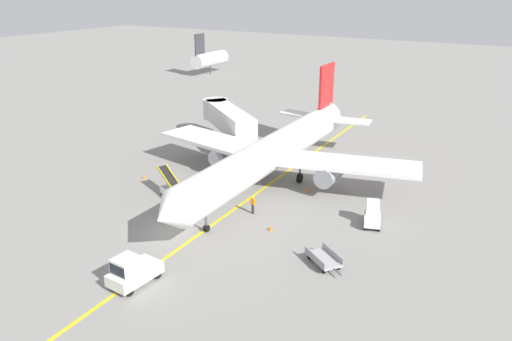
# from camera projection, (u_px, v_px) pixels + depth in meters

# --- Properties ---
(ground_plane) EXTENTS (300.00, 300.00, 0.00)m
(ground_plane) POSITION_uv_depth(u_px,v_px,m) (171.00, 233.00, 41.19)
(ground_plane) COLOR gray
(taxi_line_yellow) EXTENTS (2.60, 79.98, 0.01)m
(taxi_line_yellow) POSITION_uv_depth(u_px,v_px,m) (225.00, 216.00, 44.28)
(taxi_line_yellow) COLOR yellow
(taxi_line_yellow) RESTS_ON ground
(airliner) EXTENTS (28.60, 35.28, 10.10)m
(airliner) POSITION_uv_depth(u_px,v_px,m) (274.00, 151.00, 50.19)
(airliner) COLOR white
(airliner) RESTS_ON ground
(jet_bridge) EXTENTS (11.61, 9.84, 4.85)m
(jet_bridge) POSITION_uv_depth(u_px,v_px,m) (226.00, 117.00, 62.18)
(jet_bridge) COLOR silver
(jet_bridge) RESTS_ON ground
(pushback_tug) EXTENTS (2.17, 3.74, 2.20)m
(pushback_tug) POSITION_uv_depth(u_px,v_px,m) (132.00, 271.00, 33.94)
(pushback_tug) COLOR silver
(pushback_tug) RESTS_ON ground
(baggage_tug_near_wing) EXTENTS (1.99, 2.69, 2.10)m
(baggage_tug_near_wing) POSITION_uv_depth(u_px,v_px,m) (372.00, 215.00, 42.27)
(baggage_tug_near_wing) COLOR silver
(baggage_tug_near_wing) RESTS_ON ground
(belt_loader_forward_hold) EXTENTS (5.01, 3.43, 2.59)m
(belt_loader_forward_hold) POSITION_uv_depth(u_px,v_px,m) (174.00, 192.00, 47.27)
(belt_loader_forward_hold) COLOR silver
(belt_loader_forward_hold) RESTS_ON ground
(baggage_cart_loaded) EXTENTS (3.52, 2.90, 0.94)m
(baggage_cart_loaded) POSITION_uv_depth(u_px,v_px,m) (324.00, 259.00, 36.51)
(baggage_cart_loaded) COLOR #A5A5A8
(baggage_cart_loaded) RESTS_ON ground
(ground_crew_marshaller) EXTENTS (0.36, 0.24, 1.70)m
(ground_crew_marshaller) POSITION_uv_depth(u_px,v_px,m) (253.00, 204.00, 44.38)
(ground_crew_marshaller) COLOR #26262D
(ground_crew_marshaller) RESTS_ON ground
(safety_cone_nose_left) EXTENTS (0.36, 0.36, 0.44)m
(safety_cone_nose_left) POSITION_uv_depth(u_px,v_px,m) (308.00, 189.00, 49.32)
(safety_cone_nose_left) COLOR orange
(safety_cone_nose_left) RESTS_ON ground
(safety_cone_nose_right) EXTENTS (0.36, 0.36, 0.44)m
(safety_cone_nose_right) POSITION_uv_depth(u_px,v_px,m) (144.00, 177.00, 52.45)
(safety_cone_nose_right) COLOR orange
(safety_cone_nose_right) RESTS_ON ground
(safety_cone_wingtip_left) EXTENTS (0.36, 0.36, 0.44)m
(safety_cone_wingtip_left) POSITION_uv_depth(u_px,v_px,m) (271.00, 228.00, 41.59)
(safety_cone_wingtip_left) COLOR orange
(safety_cone_wingtip_left) RESTS_ON ground
(safety_cone_wingtip_right) EXTENTS (0.36, 0.36, 0.44)m
(safety_cone_wingtip_right) POSITION_uv_depth(u_px,v_px,m) (220.00, 181.00, 51.21)
(safety_cone_wingtip_right) COLOR orange
(safety_cone_wingtip_right) RESTS_ON ground
(distant_aircraft_far_left) EXTENTS (3.00, 10.10, 8.80)m
(distant_aircraft_far_left) POSITION_uv_depth(u_px,v_px,m) (210.00, 59.00, 110.56)
(distant_aircraft_far_left) COLOR silver
(distant_aircraft_far_left) RESTS_ON ground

